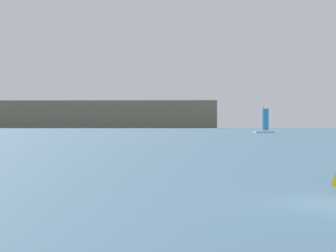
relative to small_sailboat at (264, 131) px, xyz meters
name	(u,v)px	position (x,y,z in m)	size (l,w,h in m)	color
distant_headland	(10,116)	(-194.02, 920.32, 22.35)	(783.36, 283.10, 46.60)	#756B56
small_sailboat	(264,131)	(0.00, 0.00, 0.00)	(7.67, 3.05, 10.44)	white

